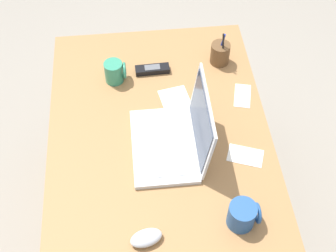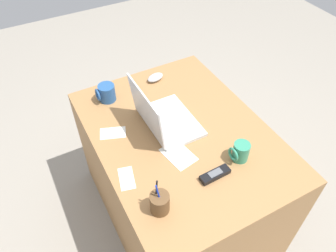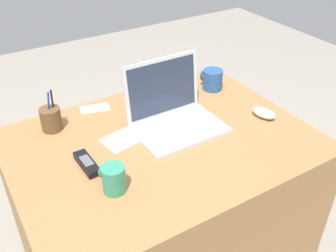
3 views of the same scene
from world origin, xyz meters
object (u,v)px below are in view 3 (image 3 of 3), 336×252
laptop (174,115)px  coffee_mug_tall (212,79)px  cordless_phone (86,163)px  pen_holder (51,119)px  coffee_mug_white (113,178)px  computer_mouse (264,113)px

laptop → coffee_mug_tall: size_ratio=3.32×
cordless_phone → pen_holder: (-0.03, 0.28, 0.03)m
coffee_mug_white → coffee_mug_tall: bearing=29.7°
cordless_phone → pen_holder: 0.28m
computer_mouse → coffee_mug_tall: 0.31m
computer_mouse → coffee_mug_tall: size_ratio=1.02×
computer_mouse → pen_holder: size_ratio=0.61×
coffee_mug_tall → laptop: bearing=-151.1°
laptop → coffee_mug_tall: 0.36m
computer_mouse → cordless_phone: (-0.74, 0.08, -0.01)m
cordless_phone → pen_holder: bearing=96.1°
coffee_mug_white → coffee_mug_tall: (0.67, 0.38, 0.00)m
laptop → cordless_phone: laptop is taller
laptop → pen_holder: laptop is taller
coffee_mug_tall → pen_holder: size_ratio=0.60×
laptop → coffee_mug_white: size_ratio=3.66×
coffee_mug_white → coffee_mug_tall: size_ratio=0.91×
cordless_phone → pen_holder: pen_holder is taller
cordless_phone → coffee_mug_tall: bearing=17.9°
cordless_phone → computer_mouse: bearing=-6.4°
computer_mouse → pen_holder: pen_holder is taller
coffee_mug_white → pen_holder: size_ratio=0.54×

